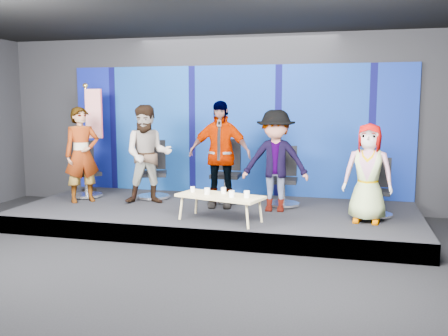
% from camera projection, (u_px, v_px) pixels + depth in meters
% --- Properties ---
extents(ground, '(10.00, 10.00, 0.00)m').
position_uv_depth(ground, '(167.00, 269.00, 6.55)').
color(ground, black).
rests_on(ground, ground).
extents(room_walls, '(10.02, 8.02, 3.51)m').
position_uv_depth(room_walls, '(164.00, 82.00, 6.22)').
color(room_walls, black).
rests_on(room_walls, ground).
extents(riser, '(7.00, 3.00, 0.30)m').
position_uv_depth(riser, '(216.00, 216.00, 8.93)').
color(riser, black).
rests_on(riser, ground).
extents(backdrop, '(7.00, 0.08, 2.60)m').
position_uv_depth(backdrop, '(235.00, 130.00, 10.13)').
color(backdrop, '#08085D').
rests_on(backdrop, riser).
extents(chair_a, '(0.88, 0.88, 1.10)m').
position_uv_depth(chair_a, '(86.00, 179.00, 9.90)').
color(chair_a, silver).
rests_on(chair_a, riser).
extents(panelist_a, '(0.77, 0.76, 1.79)m').
position_uv_depth(panelist_a, '(82.00, 155.00, 9.34)').
color(panelist_a, black).
rests_on(panelist_a, riser).
extents(chair_b, '(0.81, 0.81, 1.13)m').
position_uv_depth(chair_b, '(154.00, 179.00, 9.76)').
color(chair_b, silver).
rests_on(chair_b, riser).
extents(panelist_b, '(1.06, 0.94, 1.83)m').
position_uv_depth(panelist_b, '(148.00, 155.00, 9.19)').
color(panelist_b, black).
rests_on(panelist_b, riser).
extents(chair_c, '(0.70, 0.70, 1.17)m').
position_uv_depth(chair_c, '(226.00, 181.00, 9.43)').
color(chair_c, silver).
rests_on(chair_c, riser).
extents(panelist_c, '(1.14, 0.53, 1.90)m').
position_uv_depth(panelist_c, '(220.00, 154.00, 8.87)').
color(panelist_c, black).
rests_on(panelist_c, riser).
extents(chair_d, '(0.64, 0.64, 1.08)m').
position_uv_depth(chair_d, '(284.00, 186.00, 9.07)').
color(chair_d, silver).
rests_on(chair_d, riser).
extents(panelist_d, '(1.16, 0.71, 1.75)m').
position_uv_depth(panelist_d, '(275.00, 161.00, 8.54)').
color(panelist_d, black).
rests_on(panelist_d, riser).
extents(chair_e, '(0.60, 0.60, 0.96)m').
position_uv_depth(chair_e, '(377.00, 197.00, 8.24)').
color(chair_e, silver).
rests_on(chair_e, riser).
extents(panelist_e, '(0.81, 0.58, 1.56)m').
position_uv_depth(panelist_e, '(368.00, 173.00, 7.77)').
color(panelist_e, black).
rests_on(panelist_e, riser).
extents(coffee_table, '(1.47, 0.92, 0.42)m').
position_uv_depth(coffee_table, '(220.00, 197.00, 7.88)').
color(coffee_table, tan).
rests_on(coffee_table, riser).
extents(mug_a, '(0.07, 0.07, 0.09)m').
position_uv_depth(mug_a, '(193.00, 189.00, 8.13)').
color(mug_a, white).
rests_on(mug_a, coffee_table).
extents(mug_b, '(0.09, 0.09, 0.10)m').
position_uv_depth(mug_b, '(207.00, 191.00, 7.93)').
color(mug_b, white).
rests_on(mug_b, coffee_table).
extents(mug_c, '(0.08, 0.08, 0.10)m').
position_uv_depth(mug_c, '(224.00, 190.00, 8.00)').
color(mug_c, white).
rests_on(mug_c, coffee_table).
extents(mug_d, '(0.09, 0.09, 0.11)m').
position_uv_depth(mug_d, '(232.00, 194.00, 7.69)').
color(mug_d, white).
rests_on(mug_d, coffee_table).
extents(mug_e, '(0.09, 0.09, 0.11)m').
position_uv_depth(mug_e, '(247.00, 194.00, 7.66)').
color(mug_e, white).
rests_on(mug_e, coffee_table).
extents(flag_stand, '(0.52, 0.30, 2.25)m').
position_uv_depth(flag_stand, '(92.00, 136.00, 10.14)').
color(flag_stand, black).
rests_on(flag_stand, riser).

